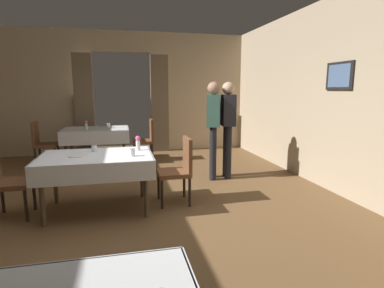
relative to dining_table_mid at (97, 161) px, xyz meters
The scene contains 17 objects.
ground 0.81m from the dining_table_mid, 32.24° to the right, with size 10.08×10.08×0.00m, color brown.
wall_right 3.69m from the dining_table_mid, ahead, with size 0.16×8.40×3.00m.
wall_back 4.04m from the dining_table_mid, 84.35° to the left, with size 6.40×0.27×3.00m.
dining_table_mid is the anchor object (origin of this frame).
dining_table_far 2.89m from the dining_table_mid, 94.24° to the left, with size 1.40×0.95×0.75m.
chair_mid_left 1.11m from the dining_table_mid, behind, with size 0.44×0.44×0.93m.
chair_mid_right 1.11m from the dining_table_mid, ahead, with size 0.44×0.44×0.93m.
chair_far_right 2.93m from the dining_table_mid, 72.67° to the left, with size 0.44×0.44×0.93m.
chair_far_left 3.07m from the dining_table_mid, 115.03° to the left, with size 0.44×0.44×0.93m.
flower_vase_mid 0.62m from the dining_table_mid, 19.67° to the left, with size 0.07×0.07×0.20m.
glass_mid_b 0.26m from the dining_table_mid, 100.31° to the left, with size 0.07×0.07×0.09m, color silver.
glass_mid_c 0.51m from the dining_table_mid, 22.08° to the right, with size 0.07×0.07×0.10m, color silver.
plate_mid_d 0.25m from the dining_table_mid, behind, with size 0.23×0.23×0.01m, color white.
flower_vase_far 2.77m from the dining_table_mid, 98.24° to the left, with size 0.07×0.07×0.19m.
glass_far_b 2.94m from the dining_table_mid, 88.96° to the left, with size 0.07×0.07×0.10m, color silver.
person_waiter_by_doorway 2.22m from the dining_table_mid, 29.22° to the left, with size 0.32×0.41×1.72m.
person_diner_standing_aside 2.48m from the dining_table_mid, 26.68° to the left, with size 0.27×0.39×1.72m.
Camera 1 is at (-0.05, -3.84, 1.59)m, focal length 28.74 mm.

